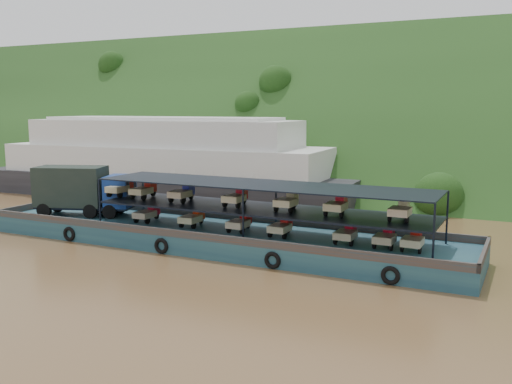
% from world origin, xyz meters
% --- Properties ---
extents(ground, '(160.00, 160.00, 0.00)m').
position_xyz_m(ground, '(0.00, 0.00, 0.00)').
color(ground, brown).
rests_on(ground, ground).
extents(hillside, '(140.00, 39.60, 39.60)m').
position_xyz_m(hillside, '(0.00, 36.00, 0.00)').
color(hillside, '#1B3714').
rests_on(hillside, ground).
extents(cargo_barge, '(35.00, 7.18, 5.00)m').
position_xyz_m(cargo_barge, '(-4.24, -1.73, 1.26)').
color(cargo_barge, '#143549').
rests_on(cargo_barge, ground).
extents(passenger_ferry, '(42.40, 12.72, 8.48)m').
position_xyz_m(passenger_ferry, '(-19.15, 15.39, 3.68)').
color(passenger_ferry, black).
rests_on(passenger_ferry, ground).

